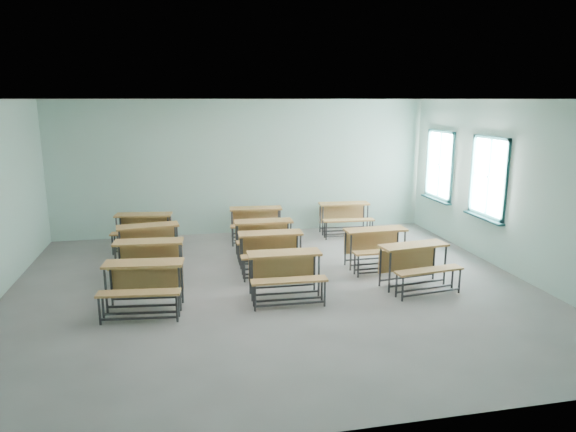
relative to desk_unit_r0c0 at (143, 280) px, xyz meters
name	(u,v)px	position (x,y,z in m)	size (l,w,h in m)	color
room	(278,197)	(2.22, 0.56, 1.09)	(9.04, 8.04, 3.24)	gray
desk_unit_r0c0	(143,280)	(0.00, 0.00, 0.00)	(1.29, 0.94, 0.75)	#A07039
desk_unit_r0c1	(285,268)	(2.24, 0.08, 0.00)	(1.23, 0.84, 0.75)	#A07039
desk_unit_r0c2	(417,260)	(4.55, 0.08, 0.00)	(1.30, 0.96, 0.75)	#A07039
desk_unit_r1c0	(148,256)	(0.01, 1.25, 0.00)	(1.27, 0.90, 0.75)	#A07039
desk_unit_r1c1	(271,246)	(2.24, 1.40, 0.00)	(1.23, 0.85, 0.75)	#A07039
desk_unit_r1c2	(377,242)	(4.29, 1.25, 0.00)	(1.22, 0.83, 0.75)	#A07039
desk_unit_r2c0	(149,238)	(-0.05, 2.47, 0.00)	(1.30, 0.95, 0.75)	#A07039
desk_unit_r2c1	(264,233)	(2.26, 2.38, 0.00)	(1.22, 0.84, 0.75)	#A07039
desk_unit_r3c0	(143,226)	(-0.23, 3.55, 0.00)	(1.30, 0.97, 0.75)	#A07039
desk_unit_r3c1	(256,219)	(2.29, 3.71, 0.00)	(1.26, 0.90, 0.75)	#A07039
desk_unit_r3c2	(345,214)	(4.46, 3.82, 0.00)	(1.25, 0.89, 0.75)	#A07039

